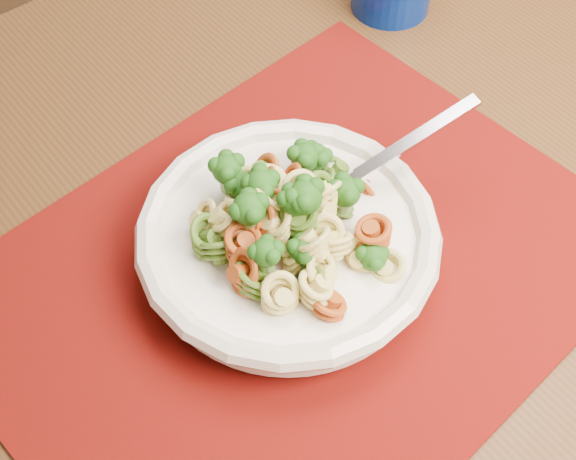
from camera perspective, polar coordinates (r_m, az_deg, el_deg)
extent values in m
cube|color=#492B14|center=(0.67, -0.78, -1.30)|extent=(1.45, 1.22, 0.04)
cube|color=#492B14|center=(1.39, 9.10, 10.05)|extent=(0.09, 0.09, 0.74)
cube|color=#610407|center=(0.63, 0.61, -3.01)|extent=(0.61, 0.56, 0.00)
cylinder|color=white|center=(0.63, 0.00, -1.90)|extent=(0.10, 0.10, 0.01)
cylinder|color=white|center=(0.62, 0.00, -0.98)|extent=(0.21, 0.21, 0.03)
torus|color=white|center=(0.61, 0.00, -0.23)|extent=(0.23, 0.23, 0.02)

